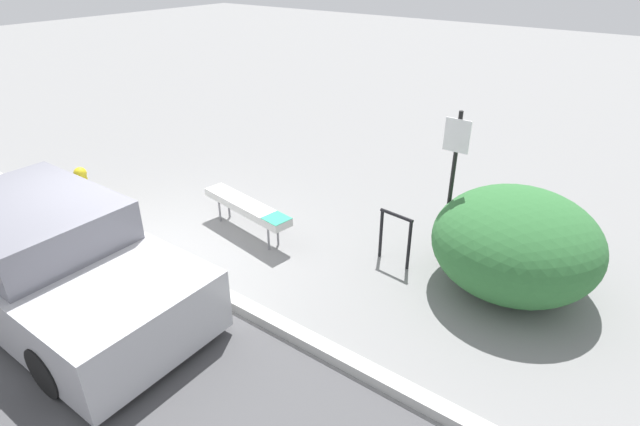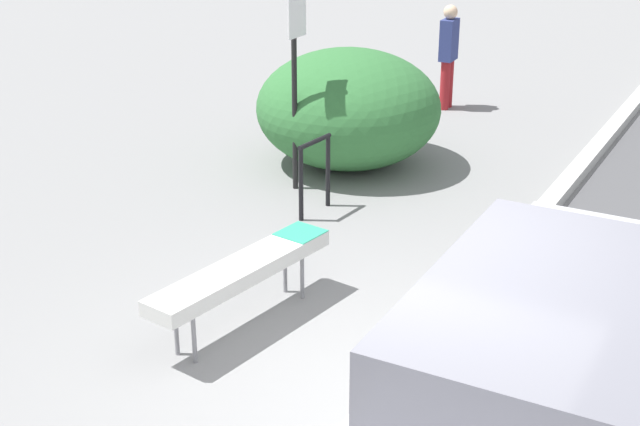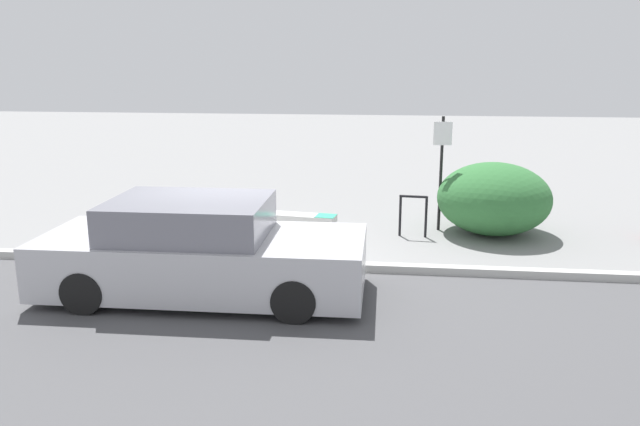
{
  "view_description": "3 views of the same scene",
  "coord_description": "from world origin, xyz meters",
  "px_view_note": "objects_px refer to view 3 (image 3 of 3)",
  "views": [
    {
      "loc": [
        5.78,
        -3.56,
        4.18
      ],
      "look_at": [
        2.2,
        1.25,
        1.02
      ],
      "focal_mm": 28.0,
      "sensor_mm": 36.0,
      "label": 1
    },
    {
      "loc": [
        -4.81,
        -2.15,
        3.66
      ],
      "look_at": [
        0.66,
        0.88,
        1.06
      ],
      "focal_mm": 50.0,
      "sensor_mm": 36.0,
      "label": 2
    },
    {
      "loc": [
        2.44,
        -9.74,
        3.37
      ],
      "look_at": [
        1.16,
        1.32,
        0.63
      ],
      "focal_mm": 35.0,
      "sensor_mm": 36.0,
      "label": 3
    }
  ],
  "objects_px": {
    "bench": "(287,217)",
    "parked_car_near": "(201,252)",
    "fire_hydrant": "(107,231)",
    "sign_post": "(441,163)",
    "bike_rack": "(413,212)"
  },
  "relations": [
    {
      "from": "fire_hydrant",
      "to": "bench",
      "type": "bearing_deg",
      "value": 19.0
    },
    {
      "from": "bench",
      "to": "fire_hydrant",
      "type": "relative_size",
      "value": 2.49
    },
    {
      "from": "bike_rack",
      "to": "fire_hydrant",
      "type": "relative_size",
      "value": 1.08
    },
    {
      "from": "bench",
      "to": "parked_car_near",
      "type": "bearing_deg",
      "value": -97.2
    },
    {
      "from": "fire_hydrant",
      "to": "parked_car_near",
      "type": "relative_size",
      "value": 0.16
    },
    {
      "from": "bench",
      "to": "fire_hydrant",
      "type": "height_order",
      "value": "fire_hydrant"
    },
    {
      "from": "bench",
      "to": "parked_car_near",
      "type": "height_order",
      "value": "parked_car_near"
    },
    {
      "from": "bench",
      "to": "bike_rack",
      "type": "bearing_deg",
      "value": 24.06
    },
    {
      "from": "fire_hydrant",
      "to": "sign_post",
      "type": "bearing_deg",
      "value": 20.76
    },
    {
      "from": "bench",
      "to": "parked_car_near",
      "type": "xyz_separation_m",
      "value": [
        -0.79,
        -2.84,
        0.17
      ]
    },
    {
      "from": "bench",
      "to": "sign_post",
      "type": "distance_m",
      "value": 3.28
    },
    {
      "from": "bench",
      "to": "parked_car_near",
      "type": "distance_m",
      "value": 2.96
    },
    {
      "from": "bike_rack",
      "to": "sign_post",
      "type": "distance_m",
      "value": 1.17
    },
    {
      "from": "sign_post",
      "to": "parked_car_near",
      "type": "xyz_separation_m",
      "value": [
        -3.71,
        -4.05,
        -0.73
      ]
    },
    {
      "from": "sign_post",
      "to": "fire_hydrant",
      "type": "height_order",
      "value": "sign_post"
    }
  ]
}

